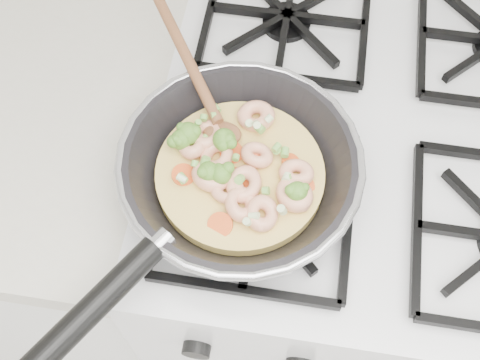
# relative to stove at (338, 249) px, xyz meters

# --- Properties ---
(stove) EXTENTS (0.60, 0.60, 0.92)m
(stove) POSITION_rel_stove_xyz_m (0.00, 0.00, 0.00)
(stove) COLOR white
(stove) RESTS_ON ground
(skillet) EXTENTS (0.33, 0.54, 0.09)m
(skillet) POSITION_rel_stove_xyz_m (-0.18, -0.13, 0.50)
(skillet) COLOR black
(skillet) RESTS_ON stove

